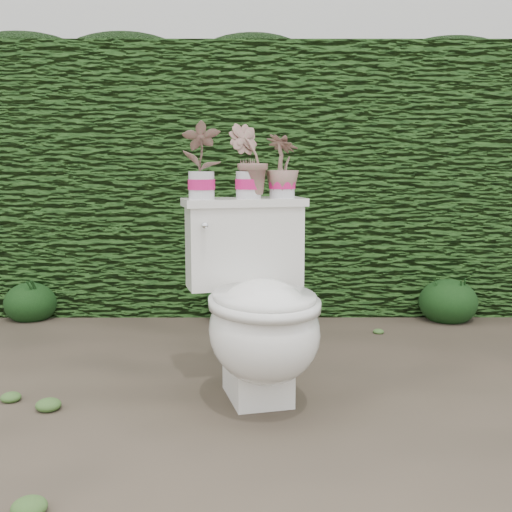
{
  "coord_description": "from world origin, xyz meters",
  "views": [
    {
      "loc": [
        0.08,
        -2.62,
        0.94
      ],
      "look_at": [
        0.09,
        -0.08,
        0.55
      ],
      "focal_mm": 45.0,
      "sensor_mm": 36.0,
      "label": 1
    }
  ],
  "objects_px": {
    "potted_plant_center": "(249,163)",
    "toilet": "(259,311)",
    "potted_plant_right": "(282,168)",
    "potted_plant_left": "(201,162)"
  },
  "relations": [
    {
      "from": "potted_plant_center",
      "to": "toilet",
      "type": "bearing_deg",
      "value": 103.45
    },
    {
      "from": "toilet",
      "to": "potted_plant_center",
      "type": "bearing_deg",
      "value": 85.44
    },
    {
      "from": "potted_plant_center",
      "to": "potted_plant_right",
      "type": "bearing_deg",
      "value": -161.98
    },
    {
      "from": "potted_plant_center",
      "to": "potted_plant_right",
      "type": "distance_m",
      "value": 0.15
    },
    {
      "from": "toilet",
      "to": "potted_plant_left",
      "type": "height_order",
      "value": "potted_plant_left"
    },
    {
      "from": "potted_plant_left",
      "to": "potted_plant_right",
      "type": "xyz_separation_m",
      "value": [
        0.33,
        0.08,
        -0.03
      ]
    },
    {
      "from": "potted_plant_center",
      "to": "potted_plant_right",
      "type": "xyz_separation_m",
      "value": [
        0.14,
        0.03,
        -0.02
      ]
    },
    {
      "from": "toilet",
      "to": "potted_plant_center",
      "type": "height_order",
      "value": "potted_plant_center"
    },
    {
      "from": "toilet",
      "to": "potted_plant_center",
      "type": "xyz_separation_m",
      "value": [
        -0.04,
        0.24,
        0.57
      ]
    },
    {
      "from": "toilet",
      "to": "potted_plant_left",
      "type": "relative_size",
      "value": 2.64
    }
  ]
}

